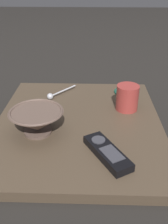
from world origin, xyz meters
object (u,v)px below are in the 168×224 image
tv_remote_near (107,152)px  drink_coaster (126,92)px  coffee_mug (127,97)px  teaspoon (54,95)px  cereal_bowl (37,120)px

tv_remote_near → drink_coaster: tv_remote_near is taller
tv_remote_near → coffee_mug: bearing=73.0°
coffee_mug → drink_coaster: coffee_mug is taller
tv_remote_near → drink_coaster: (0.10, 0.40, -0.01)m
teaspoon → coffee_mug: bearing=-16.4°
coffee_mug → tv_remote_near: 0.28m
cereal_bowl → teaspoon: size_ratio=1.36×
teaspoon → drink_coaster: (0.28, 0.06, -0.01)m
tv_remote_near → teaspoon: bearing=118.7°
cereal_bowl → coffee_mug: (0.29, 0.16, 0.00)m
coffee_mug → teaspoon: bearing=163.6°
cereal_bowl → coffee_mug: size_ratio=1.50×
cereal_bowl → coffee_mug: 0.33m
teaspoon → tv_remote_near: (0.19, -0.34, -0.00)m
cereal_bowl → tv_remote_near: bearing=-27.4°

